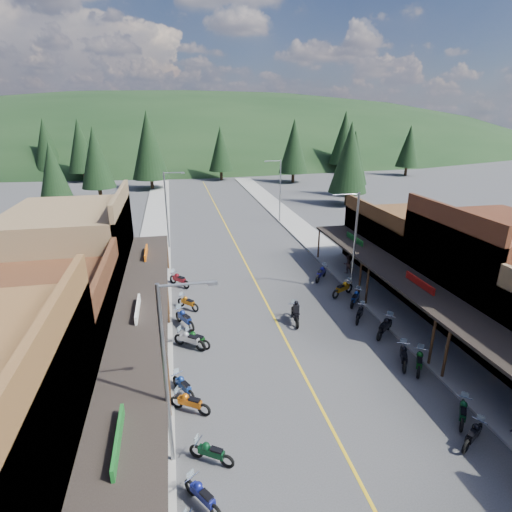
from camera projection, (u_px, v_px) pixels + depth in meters
ground at (295, 358)px, 23.31m from camera, size 220.00×220.00×0.00m
centerline at (239, 250)px, 41.72m from camera, size 0.15×90.00×0.01m
sidewalk_west at (153, 255)px, 40.02m from camera, size 3.40×94.00×0.15m
sidewalk_east at (318, 244)px, 43.38m from camera, size 3.40×94.00×0.15m
shop_west_2 at (41, 331)px, 21.36m from camera, size 10.90×9.00×6.20m
shop_west_3 at (76, 255)px, 29.85m from camera, size 10.90×10.20×8.20m
shop_east_2 at (489, 274)px, 26.35m from camera, size 10.90×9.00×8.20m
shop_east_3 at (407, 244)px, 35.52m from camera, size 10.90×10.20×6.20m
streetlight_0 at (169, 370)px, 14.93m from camera, size 2.16×0.18×8.00m
streetlight_1 at (168, 207)px, 40.71m from camera, size 2.16×0.18×8.00m
streetlight_2 at (353, 239)px, 30.51m from camera, size 2.16×0.18×8.00m
streetlight_3 at (279, 188)px, 50.77m from camera, size 2.16×0.18×8.00m
ridge_hill at (187, 151)px, 147.60m from camera, size 310.00×140.00×60.00m
pine_1 at (80, 146)px, 80.66m from camera, size 5.88×5.88×12.50m
pine_2 at (149, 145)px, 72.07m from camera, size 6.72×6.72×14.00m
pine_3 at (221, 149)px, 82.65m from camera, size 5.04×5.04×11.00m
pine_4 at (294, 146)px, 79.58m from camera, size 5.88×5.88×12.50m
pine_5 at (344, 138)px, 93.47m from camera, size 6.72×6.72×14.00m
pine_6 at (409, 146)px, 88.94m from camera, size 5.04×5.04×11.00m
pine_7 at (46, 144)px, 84.63m from camera, size 5.88×5.88×12.50m
pine_8 at (53, 172)px, 53.85m from camera, size 4.48×4.48×10.00m
pine_9 at (354, 158)px, 67.23m from camera, size 4.93×4.93×10.80m
pine_10 at (96, 158)px, 63.56m from camera, size 5.38×5.38×11.60m
pine_11 at (350, 158)px, 59.73m from camera, size 5.82×5.82×12.40m
bike_west_4 at (203, 495)px, 14.36m from camera, size 1.70×2.05×1.16m
bike_west_5 at (211, 452)px, 16.20m from camera, size 2.02×1.63×1.13m
bike_west_6 at (190, 402)px, 18.95m from camera, size 2.15×1.72×1.20m
bike_west_7 at (183, 385)px, 20.14m from camera, size 1.56×2.10×1.16m
bike_west_8 at (190, 339)px, 24.14m from camera, size 2.20×1.97×1.27m
bike_west_9 at (196, 338)px, 24.34m from camera, size 1.95×1.84×1.15m
bike_west_10 at (185, 318)px, 26.58m from camera, size 1.74×2.42×1.33m
bike_west_11 at (188, 302)px, 28.99m from camera, size 1.84×1.94×1.15m
bike_west_12 at (179, 279)px, 32.79m from camera, size 2.03×2.24×1.30m
bike_east_4 at (473, 434)px, 17.11m from camera, size 2.01×1.56×1.12m
bike_east_5 at (463, 411)px, 18.40m from camera, size 1.75×1.94×1.13m
bike_east_6 at (419, 361)px, 22.07m from camera, size 1.79×2.17×1.22m
bike_east_7 at (404, 355)px, 22.53m from camera, size 1.61×2.28×1.25m
bike_east_8 at (385, 326)px, 25.54m from camera, size 2.29×2.11×1.34m
bike_east_9 at (360, 313)px, 27.41m from camera, size 1.77×2.03×1.16m
bike_east_10 at (355, 297)px, 29.65m from camera, size 1.94×2.08×1.22m
bike_east_11 at (343, 288)px, 31.09m from camera, size 2.41×1.77×1.32m
bike_east_12 at (321, 273)px, 34.08m from camera, size 2.06×2.25×1.31m
rider_on_bike at (295, 313)px, 27.09m from camera, size 1.01×2.36×1.75m
pedestrian_east_b at (347, 264)px, 35.14m from camera, size 0.90×0.64×1.68m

